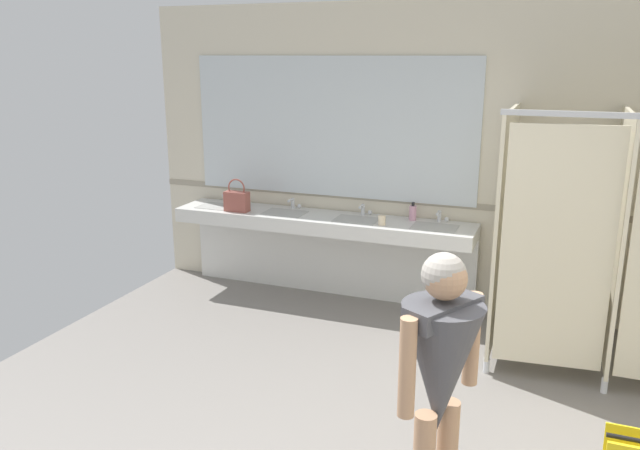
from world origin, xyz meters
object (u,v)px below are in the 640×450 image
(handbag, at_px, (237,200))
(soap_dispenser, at_px, (413,213))
(paper_cup, at_px, (382,220))
(person_standing, at_px, (440,369))

(handbag, height_order, soap_dispenser, handbag)
(paper_cup, bearing_deg, soap_dispenser, 51.52)
(soap_dispenser, relative_size, paper_cup, 1.91)
(person_standing, distance_m, paper_cup, 3.01)
(soap_dispenser, xyz_separation_m, paper_cup, (-0.23, -0.29, -0.03))
(handbag, xyz_separation_m, paper_cup, (1.54, 0.01, -0.07))
(handbag, relative_size, paper_cup, 3.66)
(person_standing, distance_m, soap_dispenser, 3.21)
(person_standing, height_order, handbag, person_standing)
(person_standing, height_order, soap_dispenser, person_standing)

